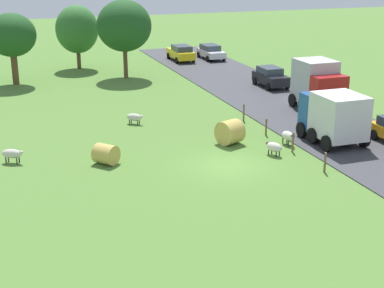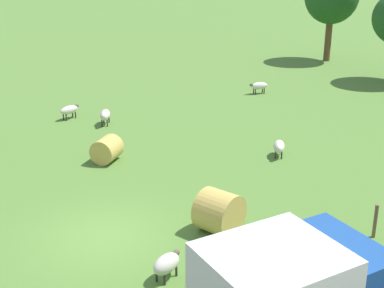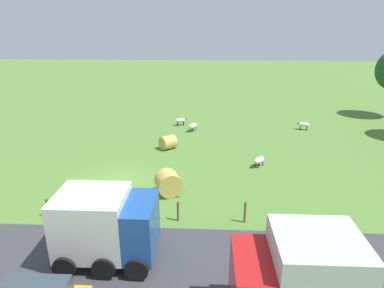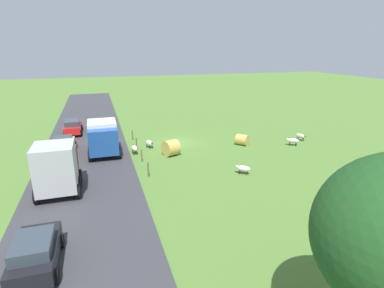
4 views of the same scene
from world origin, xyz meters
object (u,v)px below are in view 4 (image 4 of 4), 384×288
(sheep_4, at_px, (149,143))
(truck_0, at_px, (57,167))
(sheep_1, at_px, (134,148))
(hay_bale_1, at_px, (171,148))
(truck_1, at_px, (103,137))
(hay_bale_0, at_px, (242,140))
(car_2, at_px, (35,252))
(sheep_5, at_px, (301,136))
(sheep_0, at_px, (293,141))
(sheep_2, at_px, (243,169))
(car_0, at_px, (73,126))
(car_4, at_px, (63,145))

(sheep_4, relative_size, truck_0, 0.30)
(sheep_1, bearing_deg, sheep_4, -139.90)
(hay_bale_1, height_order, truck_1, truck_1)
(hay_bale_0, relative_size, car_2, 0.30)
(hay_bale_1, distance_m, truck_0, 10.68)
(hay_bale_1, relative_size, truck_0, 0.38)
(sheep_4, height_order, car_2, car_2)
(sheep_5, bearing_deg, sheep_4, -8.35)
(car_2, bearing_deg, truck_0, -91.64)
(sheep_0, distance_m, truck_0, 22.41)
(hay_bale_1, bearing_deg, sheep_1, -23.10)
(sheep_4, relative_size, car_2, 0.30)
(sheep_0, relative_size, sheep_1, 1.10)
(sheep_0, xyz_separation_m, sheep_2, (8.24, 5.16, -0.06))
(sheep_1, distance_m, car_0, 10.98)
(sheep_1, xyz_separation_m, sheep_2, (-7.71, 7.46, -0.09))
(sheep_2, distance_m, hay_bale_1, 7.54)
(sheep_0, relative_size, car_2, 0.33)
(hay_bale_1, bearing_deg, car_2, 54.27)
(sheep_1, relative_size, hay_bale_0, 0.98)
(sheep_1, distance_m, sheep_5, 17.90)
(hay_bale_1, height_order, car_0, car_0)
(sheep_2, bearing_deg, car_2, 27.00)
(sheep_4, relative_size, hay_bale_0, 0.98)
(sheep_0, relative_size, car_4, 0.31)
(hay_bale_0, height_order, car_4, car_4)
(sheep_2, height_order, car_4, car_4)
(hay_bale_1, bearing_deg, sheep_2, 126.32)
(sheep_0, relative_size, hay_bale_0, 1.07)
(sheep_5, distance_m, truck_1, 20.72)
(sheep_1, bearing_deg, car_4, -19.30)
(truck_0, bearing_deg, sheep_5, -166.71)
(sheep_0, bearing_deg, car_4, -11.48)
(hay_bale_1, bearing_deg, car_0, -48.97)
(sheep_5, distance_m, hay_bale_1, 14.63)
(sheep_4, height_order, car_0, car_0)
(truck_0, bearing_deg, hay_bale_1, -150.57)
(car_0, bearing_deg, sheep_0, 152.31)
(sheep_0, bearing_deg, truck_1, -8.65)
(truck_0, bearing_deg, sheep_2, 176.43)
(sheep_0, xyz_separation_m, hay_bale_0, (4.88, -1.84, 0.01))
(car_0, bearing_deg, sheep_1, 122.95)
(car_2, bearing_deg, hay_bale_0, -140.81)
(sheep_1, relative_size, sheep_4, 1.00)
(car_0, distance_m, car_4, 6.97)
(sheep_1, relative_size, car_2, 0.30)
(car_2, bearing_deg, car_4, -89.30)
(hay_bale_1, bearing_deg, car_4, -20.60)
(sheep_0, bearing_deg, sheep_5, -145.29)
(car_2, relative_size, car_4, 0.96)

